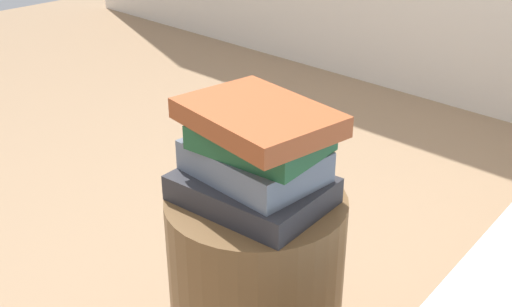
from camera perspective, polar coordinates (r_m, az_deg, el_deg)
name	(u,v)px	position (r m, az deg, el deg)	size (l,w,h in m)	color
side_table	(256,307)	(1.37, 0.00, -13.79)	(0.36, 0.36, 0.53)	brown
book_charcoal	(252,189)	(1.20, -0.40, -3.21)	(0.28, 0.21, 0.05)	#28282D
book_slate	(254,161)	(1.18, -0.16, -0.65)	(0.25, 0.18, 0.06)	slate
book_forest	(261,138)	(1.15, 0.43, 1.44)	(0.23, 0.17, 0.05)	#1E512D
book_rust	(258,117)	(1.13, 0.14, 3.32)	(0.28, 0.20, 0.04)	#994723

